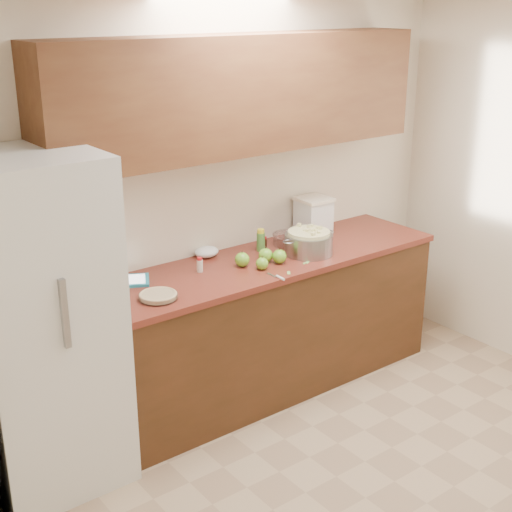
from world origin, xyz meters
TOP-DOWN VIEW (x-y plane):
  - room_shell at (0.00, 0.00)m, footprint 3.60×3.60m
  - counter_run at (0.00, 1.48)m, footprint 2.64×0.68m
  - upper_cabinets at (0.00, 1.63)m, footprint 2.60×0.34m
  - fridge at (-1.44, 1.44)m, footprint 0.70×0.70m
  - pie at (-0.80, 1.33)m, footprint 0.22×0.22m
  - colander at (0.36, 1.38)m, footprint 0.42×0.31m
  - flour_canister at (0.65, 1.67)m, footprint 0.23×0.23m
  - tablet at (-0.82, 1.66)m, footprint 0.31×0.29m
  - paring_knife at (-0.07, 1.16)m, footprint 0.02×0.16m
  - lemon_bottle at (0.15, 1.62)m, footprint 0.06×0.06m
  - cinnamon_shaker at (-0.38, 1.54)m, footprint 0.04×0.04m
  - vanilla_bottle at (0.19, 1.64)m, footprint 0.03×0.03m
  - mixing_bowl at (0.37, 1.61)m, footprint 0.21×0.21m
  - paper_towel at (-0.20, 1.74)m, footprint 0.18×0.15m
  - apple_left at (-0.13, 1.46)m, footprint 0.09×0.09m
  - apple_center at (0.04, 1.43)m, footprint 0.09×0.09m
  - apple_front at (-0.06, 1.34)m, footprint 0.08×0.08m
  - apple_extra at (0.10, 1.36)m, footprint 0.09×0.09m
  - peel_a at (0.03, 1.19)m, footprint 0.04×0.05m
  - peel_b at (0.24, 1.26)m, footprint 0.05×0.03m
  - peel_c at (0.22, 1.26)m, footprint 0.03×0.03m

SIDE VIEW (x-z plane):
  - counter_run at x=0.00m, z-range 0.00..0.92m
  - fridge at x=-1.44m, z-range 0.00..1.80m
  - peel_a at x=0.03m, z-range 0.92..0.92m
  - peel_b at x=0.24m, z-range 0.92..0.92m
  - peel_c at x=0.22m, z-range 0.92..0.92m
  - paring_knife at x=-0.07m, z-range 0.92..0.93m
  - tablet at x=-0.82m, z-range 0.92..0.94m
  - pie at x=-0.80m, z-range 0.92..0.96m
  - paper_towel at x=-0.20m, z-range 0.92..0.99m
  - apple_front at x=-0.06m, z-range 0.91..1.00m
  - vanilla_bottle at x=0.19m, z-range 0.92..1.00m
  - mixing_bowl at x=0.37m, z-range 0.92..1.00m
  - cinnamon_shaker at x=-0.38m, z-range 0.92..1.01m
  - apple_extra at x=0.10m, z-range 0.91..1.02m
  - apple_center at x=0.04m, z-range 0.91..1.02m
  - apple_left at x=-0.13m, z-range 0.91..1.02m
  - lemon_bottle at x=0.15m, z-range 0.92..1.07m
  - colander at x=0.36m, z-range 0.92..1.07m
  - flour_canister at x=0.65m, z-range 0.92..1.19m
  - room_shell at x=0.00m, z-range -0.50..3.10m
  - upper_cabinets at x=0.00m, z-range 1.60..2.30m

